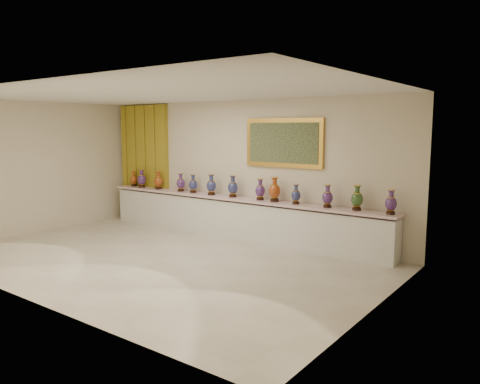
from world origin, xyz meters
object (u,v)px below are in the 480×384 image
(counter, at_px, (234,218))
(vase_0, at_px, (134,179))
(vase_1, at_px, (142,179))
(vase_2, at_px, (158,181))

(counter, height_order, vase_0, vase_0)
(vase_1, bearing_deg, vase_2, 1.27)
(counter, height_order, vase_2, vase_2)
(vase_0, bearing_deg, counter, 0.14)
(counter, height_order, vase_1, vase_1)
(vase_0, relative_size, vase_2, 0.89)
(counter, bearing_deg, vase_2, -178.94)
(vase_0, bearing_deg, vase_2, -2.11)
(vase_2, bearing_deg, counter, 1.06)
(vase_0, distance_m, vase_1, 0.36)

